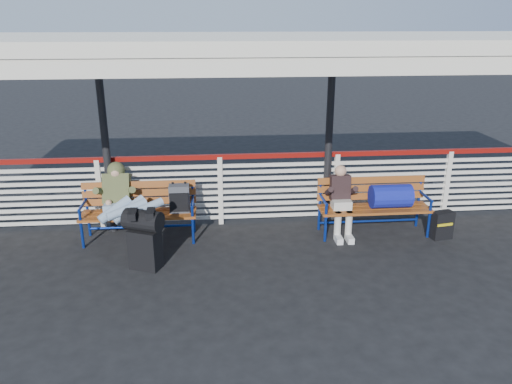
{
  "coord_description": "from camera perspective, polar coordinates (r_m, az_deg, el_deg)",
  "views": [
    {
      "loc": [
        -0.13,
        -6.13,
        3.38
      ],
      "look_at": [
        0.53,
        1.0,
        0.88
      ],
      "focal_mm": 35.0,
      "sensor_mm": 36.0,
      "label": 1
    }
  ],
  "objects": [
    {
      "name": "ground",
      "position": [
        7.01,
        -3.59,
        -9.63
      ],
      "size": [
        60.0,
        60.0,
        0.0
      ],
      "primitive_type": "plane",
      "color": "black",
      "rests_on": "ground"
    },
    {
      "name": "bench_left",
      "position": [
        8.1,
        -11.95,
        -1.34
      ],
      "size": [
        1.8,
        0.56,
        0.92
      ],
      "color": "#9C431E",
      "rests_on": "ground"
    },
    {
      "name": "bench_right",
      "position": [
        8.36,
        14.34,
        -0.68
      ],
      "size": [
        1.8,
        0.56,
        0.92
      ],
      "color": "#9C431E",
      "rests_on": "ground"
    },
    {
      "name": "traveler_man",
      "position": [
        7.78,
        -14.72,
        -1.36
      ],
      "size": [
        0.93,
        1.64,
        0.77
      ],
      "color": "#99ACCE",
      "rests_on": "ground"
    },
    {
      "name": "canopy",
      "position": [
        7.01,
        -4.37,
        16.43
      ],
      "size": [
        12.6,
        3.6,
        3.16
      ],
      "color": "silver",
      "rests_on": "ground"
    },
    {
      "name": "companion_person",
      "position": [
        8.17,
        9.72,
        -0.96
      ],
      "size": [
        0.32,
        0.66,
        1.15
      ],
      "color": "beige",
      "rests_on": "ground"
    },
    {
      "name": "luggage_stack",
      "position": [
        7.19,
        -12.66,
        -5.04
      ],
      "size": [
        0.61,
        0.49,
        0.88
      ],
      "rotation": [
        0.0,
        0.0,
        -0.41
      ],
      "color": "black",
      "rests_on": "ground"
    },
    {
      "name": "fence",
      "position": [
        8.48,
        -4.1,
        0.52
      ],
      "size": [
        12.08,
        0.08,
        1.24
      ],
      "color": "silver",
      "rests_on": "ground"
    },
    {
      "name": "suitcase_side",
      "position": [
        8.59,
        20.48,
        -3.55
      ],
      "size": [
        0.36,
        0.26,
        0.46
      ],
      "rotation": [
        0.0,
        0.0,
        0.19
      ],
      "color": "black",
      "rests_on": "ground"
    }
  ]
}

